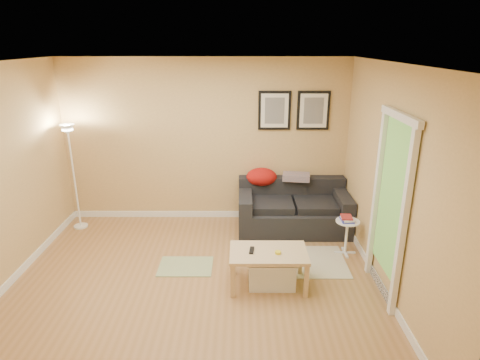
{
  "coord_description": "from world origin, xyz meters",
  "views": [
    {
      "loc": [
        0.56,
        -4.3,
        2.82
      ],
      "look_at": [
        0.55,
        0.85,
        1.05
      ],
      "focal_mm": 30.41,
      "sensor_mm": 36.0,
      "label": 1
    }
  ],
  "objects_px": {
    "side_table": "(346,237)",
    "storage_bin": "(271,271)",
    "sofa": "(293,207)",
    "book_stack": "(347,218)",
    "floor_lamp": "(75,180)",
    "coffee_table": "(268,268)"
  },
  "relations": [
    {
      "from": "sofa",
      "to": "coffee_table",
      "type": "bearing_deg",
      "value": -107.4
    },
    {
      "from": "side_table",
      "to": "sofa",
      "type": "bearing_deg",
      "value": 129.29
    },
    {
      "from": "sofa",
      "to": "book_stack",
      "type": "bearing_deg",
      "value": -51.24
    },
    {
      "from": "sofa",
      "to": "coffee_table",
      "type": "height_order",
      "value": "sofa"
    },
    {
      "from": "side_table",
      "to": "book_stack",
      "type": "bearing_deg",
      "value": 173.38
    },
    {
      "from": "side_table",
      "to": "storage_bin",
      "type": "bearing_deg",
      "value": -145.28
    },
    {
      "from": "storage_bin",
      "to": "book_stack",
      "type": "xyz_separation_m",
      "value": [
        1.07,
        0.75,
        0.36
      ]
    },
    {
      "from": "coffee_table",
      "to": "book_stack",
      "type": "height_order",
      "value": "book_stack"
    },
    {
      "from": "coffee_table",
      "to": "storage_bin",
      "type": "bearing_deg",
      "value": 44.59
    },
    {
      "from": "book_stack",
      "to": "floor_lamp",
      "type": "distance_m",
      "value": 4.1
    },
    {
      "from": "storage_bin",
      "to": "book_stack",
      "type": "height_order",
      "value": "book_stack"
    },
    {
      "from": "coffee_table",
      "to": "side_table",
      "type": "distance_m",
      "value": 1.37
    },
    {
      "from": "sofa",
      "to": "side_table",
      "type": "bearing_deg",
      "value": -50.71
    },
    {
      "from": "coffee_table",
      "to": "floor_lamp",
      "type": "xyz_separation_m",
      "value": [
        -2.89,
        1.63,
        0.56
      ]
    },
    {
      "from": "sofa",
      "to": "book_stack",
      "type": "height_order",
      "value": "sofa"
    },
    {
      "from": "sofa",
      "to": "floor_lamp",
      "type": "relative_size",
      "value": 1.02
    },
    {
      "from": "side_table",
      "to": "floor_lamp",
      "type": "bearing_deg",
      "value": 168.1
    },
    {
      "from": "coffee_table",
      "to": "book_stack",
      "type": "xyz_separation_m",
      "value": [
        1.12,
        0.78,
        0.3
      ]
    },
    {
      "from": "coffee_table",
      "to": "storage_bin",
      "type": "xyz_separation_m",
      "value": [
        0.04,
        0.03,
        -0.05
      ]
    },
    {
      "from": "storage_bin",
      "to": "floor_lamp",
      "type": "relative_size",
      "value": 0.34
    },
    {
      "from": "side_table",
      "to": "floor_lamp",
      "type": "height_order",
      "value": "floor_lamp"
    },
    {
      "from": "side_table",
      "to": "book_stack",
      "type": "distance_m",
      "value": 0.28
    }
  ]
}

